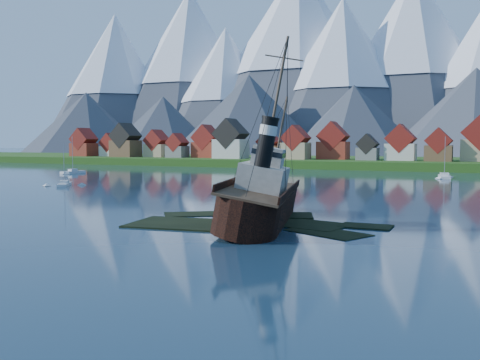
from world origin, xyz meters
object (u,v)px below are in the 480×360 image
at_px(sailboat_c, 265,175).
at_px(sailboat_a, 64,185).
at_px(tugboat_wreck, 262,199).
at_px(sailboat_b, 73,172).
at_px(sailboat_e, 444,177).

bearing_deg(sailboat_c, sailboat_a, -175.23).
bearing_deg(tugboat_wreck, sailboat_c, 97.60).
relative_size(tugboat_wreck, sailboat_b, 2.41).
bearing_deg(sailboat_a, sailboat_e, 5.91).
xyz_separation_m(tugboat_wreck, sailboat_a, (-62.68, 33.06, -2.75)).
distance_m(sailboat_a, sailboat_c, 58.43).
xyz_separation_m(sailboat_c, sailboat_e, (48.25, 13.99, -0.00)).
height_order(tugboat_wreck, sailboat_a, tugboat_wreck).
relative_size(sailboat_b, sailboat_c, 1.06).
bearing_deg(tugboat_wreck, sailboat_e, 67.15).
xyz_separation_m(tugboat_wreck, sailboat_e, (14.99, 97.53, -2.71)).
bearing_deg(sailboat_a, sailboat_c, 25.98).
relative_size(tugboat_wreck, sailboat_a, 2.98).
bearing_deg(sailboat_c, sailboat_b, 136.13).
distance_m(sailboat_b, sailboat_e, 112.83).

